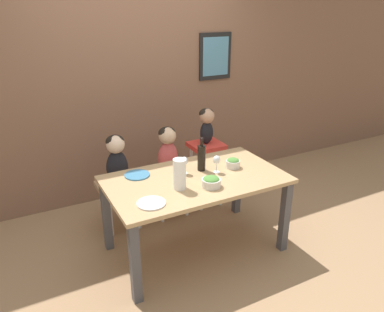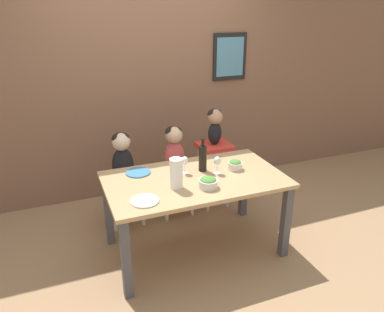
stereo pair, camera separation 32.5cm
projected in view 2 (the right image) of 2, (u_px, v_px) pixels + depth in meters
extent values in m
plane|color=#9E7A56|center=(195.00, 248.00, 3.54)|extent=(14.00, 14.00, 0.00)
cube|color=brown|center=(149.00, 79.00, 4.23)|extent=(10.00, 0.06, 2.70)
cube|color=black|center=(230.00, 57.00, 4.45)|extent=(0.43, 0.02, 0.55)
cube|color=teal|center=(230.00, 57.00, 4.44)|extent=(0.35, 0.00, 0.45)
cube|color=tan|center=(195.00, 180.00, 3.27)|extent=(1.55, 0.89, 0.03)
cube|color=#4C4C51|center=(126.00, 259.00, 2.83)|extent=(0.07, 0.07, 0.70)
cube|color=#4C4C51|center=(286.00, 222.00, 3.32)|extent=(0.07, 0.07, 0.70)
cube|color=#4C4C51|center=(108.00, 211.00, 3.50)|extent=(0.07, 0.07, 0.70)
cube|color=#4C4C51|center=(244.00, 185.00, 3.98)|extent=(0.07, 0.07, 0.70)
cylinder|color=silver|center=(115.00, 212.00, 3.74)|extent=(0.04, 0.04, 0.42)
cylinder|color=silver|center=(143.00, 207.00, 3.84)|extent=(0.04, 0.04, 0.42)
cylinder|color=silver|center=(110.00, 199.00, 3.99)|extent=(0.04, 0.04, 0.42)
cylinder|color=silver|center=(136.00, 195.00, 4.09)|extent=(0.04, 0.04, 0.42)
cube|color=tan|center=(124.00, 183.00, 3.82)|extent=(0.41, 0.39, 0.05)
cylinder|color=silver|center=(167.00, 203.00, 3.92)|extent=(0.04, 0.04, 0.42)
cylinder|color=silver|center=(192.00, 198.00, 4.02)|extent=(0.04, 0.04, 0.42)
cylinder|color=silver|center=(159.00, 191.00, 4.17)|extent=(0.04, 0.04, 0.42)
cylinder|color=silver|center=(183.00, 186.00, 4.27)|extent=(0.04, 0.04, 0.42)
cube|color=tan|center=(175.00, 175.00, 4.01)|extent=(0.41, 0.39, 0.05)
cylinder|color=silver|center=(208.00, 183.00, 4.06)|extent=(0.04, 0.04, 0.68)
cylinder|color=silver|center=(228.00, 179.00, 4.14)|extent=(0.04, 0.04, 0.68)
cylinder|color=silver|center=(199.00, 174.00, 4.27)|extent=(0.04, 0.04, 0.68)
cylinder|color=silver|center=(219.00, 171.00, 4.35)|extent=(0.04, 0.04, 0.68)
cube|color=red|center=(214.00, 146.00, 4.06)|extent=(0.35, 0.33, 0.05)
ellipsoid|color=black|center=(123.00, 165.00, 3.74)|extent=(0.22, 0.16, 0.36)
sphere|color=beige|center=(121.00, 142.00, 3.65)|extent=(0.18, 0.18, 0.18)
ellipsoid|color=black|center=(121.00, 139.00, 3.65)|extent=(0.18, 0.17, 0.13)
ellipsoid|color=#C64C4C|center=(174.00, 157.00, 3.93)|extent=(0.22, 0.16, 0.36)
sphere|color=#D6AD89|center=(174.00, 135.00, 3.84)|extent=(0.18, 0.18, 0.18)
ellipsoid|color=black|center=(174.00, 132.00, 3.84)|extent=(0.18, 0.17, 0.13)
ellipsoid|color=black|center=(215.00, 133.00, 4.01)|extent=(0.15, 0.11, 0.25)
sphere|color=tan|center=(215.00, 117.00, 3.94)|extent=(0.16, 0.16, 0.16)
ellipsoid|color=black|center=(215.00, 114.00, 3.94)|extent=(0.16, 0.15, 0.11)
cylinder|color=black|center=(203.00, 159.00, 3.36)|extent=(0.07, 0.07, 0.23)
cylinder|color=black|center=(203.00, 142.00, 3.30)|extent=(0.03, 0.03, 0.07)
cylinder|color=black|center=(203.00, 140.00, 3.29)|extent=(0.03, 0.03, 0.02)
cylinder|color=white|center=(176.00, 174.00, 3.04)|extent=(0.11, 0.11, 0.26)
cylinder|color=white|center=(217.00, 173.00, 3.35)|extent=(0.06, 0.06, 0.00)
cylinder|color=white|center=(217.00, 169.00, 3.33)|extent=(0.01, 0.01, 0.08)
ellipsoid|color=white|center=(217.00, 161.00, 3.30)|extent=(0.06, 0.06, 0.08)
cylinder|color=white|center=(185.00, 173.00, 3.35)|extent=(0.06, 0.06, 0.00)
cylinder|color=white|center=(185.00, 169.00, 3.33)|extent=(0.01, 0.01, 0.08)
ellipsoid|color=white|center=(185.00, 161.00, 3.30)|extent=(0.06, 0.06, 0.08)
cylinder|color=silver|center=(208.00, 184.00, 3.08)|extent=(0.16, 0.16, 0.07)
ellipsoid|color=#4C8438|center=(208.00, 180.00, 3.06)|extent=(0.14, 0.14, 0.05)
cylinder|color=silver|center=(235.00, 166.00, 3.42)|extent=(0.13, 0.13, 0.07)
ellipsoid|color=#4C8438|center=(235.00, 162.00, 3.40)|extent=(0.11, 0.11, 0.05)
cylinder|color=silver|center=(145.00, 201.00, 2.87)|extent=(0.22, 0.22, 0.01)
cylinder|color=teal|center=(138.00, 172.00, 3.35)|extent=(0.22, 0.22, 0.01)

